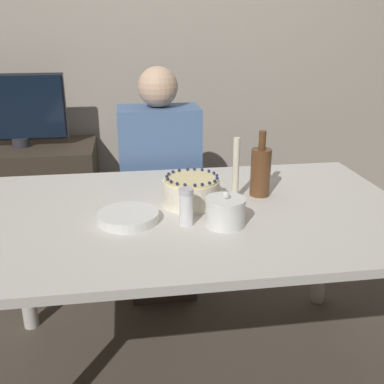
{
  "coord_description": "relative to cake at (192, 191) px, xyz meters",
  "views": [
    {
      "loc": [
        -0.22,
        -1.49,
        1.39
      ],
      "look_at": [
        0.0,
        0.06,
        0.8
      ],
      "focal_mm": 42.0,
      "sensor_mm": 36.0,
      "label": 1
    }
  ],
  "objects": [
    {
      "name": "ground_plane",
      "position": [
        -0.0,
        -0.06,
        -0.8
      ],
      "size": [
        12.0,
        12.0,
        0.0
      ],
      "primitive_type": "plane",
      "color": "#4C4238"
    },
    {
      "name": "wall_behind",
      "position": [
        -0.0,
        1.34,
        0.5
      ],
      "size": [
        8.0,
        0.05,
        2.6
      ],
      "color": "#ADA393",
      "rests_on": "ground_plane"
    },
    {
      "name": "dining_table",
      "position": [
        -0.0,
        -0.06,
        -0.15
      ],
      "size": [
        1.59,
        0.99,
        0.75
      ],
      "color": "beige",
      "rests_on": "ground_plane"
    },
    {
      "name": "cake",
      "position": [
        0.0,
        0.0,
        0.0
      ],
      "size": [
        0.21,
        0.21,
        0.11
      ],
      "color": "#EFE5CC",
      "rests_on": "dining_table"
    },
    {
      "name": "sugar_bowl",
      "position": [
        0.08,
        -0.21,
        -0.0
      ],
      "size": [
        0.13,
        0.13,
        0.12
      ],
      "color": "white",
      "rests_on": "dining_table"
    },
    {
      "name": "sugar_shaker",
      "position": [
        -0.05,
        -0.18,
        0.01
      ],
      "size": [
        0.05,
        0.05,
        0.13
      ],
      "color": "white",
      "rests_on": "dining_table"
    },
    {
      "name": "plate_stack",
      "position": [
        -0.24,
        -0.13,
        -0.03
      ],
      "size": [
        0.21,
        0.21,
        0.03
      ],
      "color": "white",
      "rests_on": "dining_table"
    },
    {
      "name": "candle",
      "position": [
        0.17,
        0.02,
        0.05
      ],
      "size": [
        0.05,
        0.05,
        0.24
      ],
      "color": "tan",
      "rests_on": "dining_table"
    },
    {
      "name": "bottle",
      "position": [
        0.28,
        0.05,
        0.05
      ],
      "size": [
        0.08,
        0.08,
        0.26
      ],
      "color": "brown",
      "rests_on": "dining_table"
    },
    {
      "name": "person_man_blue_shirt",
      "position": [
        -0.07,
        0.63,
        -0.28
      ],
      "size": [
        0.4,
        0.34,
        1.2
      ],
      "rotation": [
        0.0,
        0.0,
        3.14
      ],
      "color": "#473D33",
      "rests_on": "ground_plane"
    },
    {
      "name": "side_cabinet",
      "position": [
        -0.83,
        1.06,
        -0.44
      ],
      "size": [
        0.81,
        0.48,
        0.73
      ],
      "color": "#382D23",
      "rests_on": "ground_plane"
    },
    {
      "name": "tv_monitor",
      "position": [
        -0.83,
        1.06,
        0.14
      ],
      "size": [
        0.53,
        0.1,
        0.41
      ],
      "color": "#2D2D33",
      "rests_on": "side_cabinet"
    }
  ]
}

